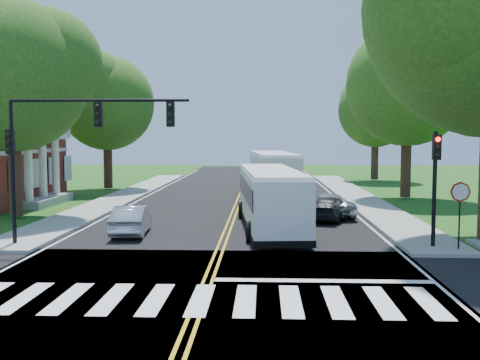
# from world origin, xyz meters

# --- Properties ---
(ground) EXTENTS (140.00, 140.00, 0.00)m
(ground) POSITION_xyz_m (0.00, 0.00, 0.00)
(ground) COLOR #184912
(ground) RESTS_ON ground
(road) EXTENTS (14.00, 96.00, 0.01)m
(road) POSITION_xyz_m (0.00, 18.00, 0.01)
(road) COLOR black
(road) RESTS_ON ground
(cross_road) EXTENTS (60.00, 12.00, 0.01)m
(cross_road) POSITION_xyz_m (0.00, 0.00, 0.01)
(cross_road) COLOR black
(cross_road) RESTS_ON ground
(center_line) EXTENTS (0.36, 70.00, 0.01)m
(center_line) POSITION_xyz_m (0.00, 22.00, 0.01)
(center_line) COLOR gold
(center_line) RESTS_ON road
(edge_line_w) EXTENTS (0.12, 70.00, 0.01)m
(edge_line_w) POSITION_xyz_m (-6.80, 22.00, 0.01)
(edge_line_w) COLOR silver
(edge_line_w) RESTS_ON road
(edge_line_e) EXTENTS (0.12, 70.00, 0.01)m
(edge_line_e) POSITION_xyz_m (6.80, 22.00, 0.01)
(edge_line_e) COLOR silver
(edge_line_e) RESTS_ON road
(crosswalk) EXTENTS (12.60, 3.00, 0.01)m
(crosswalk) POSITION_xyz_m (0.00, -0.50, 0.02)
(crosswalk) COLOR silver
(crosswalk) RESTS_ON road
(stop_bar) EXTENTS (6.60, 0.40, 0.01)m
(stop_bar) POSITION_xyz_m (3.50, 1.60, 0.02)
(stop_bar) COLOR silver
(stop_bar) RESTS_ON road
(sidewalk_nw) EXTENTS (2.60, 40.00, 0.15)m
(sidewalk_nw) POSITION_xyz_m (-8.30, 25.00, 0.07)
(sidewalk_nw) COLOR gray
(sidewalk_nw) RESTS_ON ground
(sidewalk_ne) EXTENTS (2.60, 40.00, 0.15)m
(sidewalk_ne) POSITION_xyz_m (8.30, 25.00, 0.07)
(sidewalk_ne) COLOR gray
(sidewalk_ne) RESTS_ON ground
(tree_west_near) EXTENTS (8.00, 8.00, 11.40)m
(tree_west_near) POSITION_xyz_m (-11.50, 14.00, 7.53)
(tree_west_near) COLOR #372416
(tree_west_near) RESTS_ON ground
(tree_west_far) EXTENTS (7.60, 7.60, 10.67)m
(tree_west_far) POSITION_xyz_m (-11.00, 30.00, 7.00)
(tree_west_far) COLOR #372416
(tree_west_far) RESTS_ON ground
(tree_east_mid) EXTENTS (8.40, 8.40, 11.93)m
(tree_east_mid) POSITION_xyz_m (11.50, 24.00, 7.86)
(tree_east_mid) COLOR #372416
(tree_east_mid) RESTS_ON ground
(tree_east_far) EXTENTS (7.20, 7.20, 10.34)m
(tree_east_far) POSITION_xyz_m (12.50, 40.00, 6.86)
(tree_east_far) COLOR #372416
(tree_east_far) RESTS_ON ground
(signal_nw) EXTENTS (7.15, 0.46, 5.66)m
(signal_nw) POSITION_xyz_m (-5.86, 6.43, 4.38)
(signal_nw) COLOR black
(signal_nw) RESTS_ON ground
(signal_ne) EXTENTS (0.30, 0.46, 4.40)m
(signal_ne) POSITION_xyz_m (8.20, 6.44, 2.96)
(signal_ne) COLOR black
(signal_ne) RESTS_ON ground
(stop_sign) EXTENTS (0.76, 0.08, 2.53)m
(stop_sign) POSITION_xyz_m (9.00, 5.98, 2.03)
(stop_sign) COLOR black
(stop_sign) RESTS_ON ground
(bus_lead) EXTENTS (3.35, 11.06, 2.81)m
(bus_lead) POSITION_xyz_m (1.99, 11.08, 1.50)
(bus_lead) COLOR white
(bus_lead) RESTS_ON road
(bus_follow) EXTENTS (3.72, 12.41, 3.16)m
(bus_follow) POSITION_xyz_m (2.35, 26.01, 1.68)
(bus_follow) COLOR white
(bus_follow) RESTS_ON road
(hatchback) EXTENTS (1.69, 4.05, 1.30)m
(hatchback) POSITION_xyz_m (-4.17, 9.29, 0.66)
(hatchback) COLOR silver
(hatchback) RESTS_ON road
(suv) EXTENTS (2.99, 4.89, 1.27)m
(suv) POSITION_xyz_m (5.06, 15.25, 0.64)
(suv) COLOR #A8AAAF
(suv) RESTS_ON road
(dark_sedan) EXTENTS (2.87, 4.44, 1.20)m
(dark_sedan) POSITION_xyz_m (5.09, 14.04, 0.61)
(dark_sedan) COLOR black
(dark_sedan) RESTS_ON road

